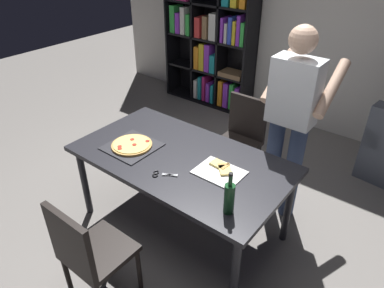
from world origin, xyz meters
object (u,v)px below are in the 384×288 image
object	(u,v)px
dining_table	(181,164)
bookshelf	(213,41)
chair_far_side	(241,135)
chair_near_camera	(88,251)
kitchen_scissors	(161,174)
pepperoni_pizza_on_tray	(132,145)
wine_bottle	(229,198)
person_serving_pizza	(291,116)

from	to	relation	value
dining_table	bookshelf	world-z (taller)	bookshelf
chair_far_side	dining_table	bearing A→B (deg)	-90.00
chair_near_camera	chair_far_side	bearing A→B (deg)	90.00
dining_table	chair_near_camera	size ratio (longest dim) A/B	1.98
chair_near_camera	chair_far_side	world-z (taller)	same
bookshelf	kitchen_scissors	bearing A→B (deg)	-62.35
pepperoni_pizza_on_tray	wine_bottle	distance (m)	1.10
chair_near_camera	kitchen_scissors	distance (m)	0.74
wine_bottle	kitchen_scissors	distance (m)	0.64
wine_bottle	kitchen_scissors	bearing A→B (deg)	177.47
kitchen_scissors	chair_far_side	bearing A→B (deg)	91.67
pepperoni_pizza_on_tray	kitchen_scissors	size ratio (longest dim) A/B	2.11
dining_table	chair_far_side	size ratio (longest dim) A/B	1.98
person_serving_pizza	bookshelf	bearing A→B (deg)	140.14
dining_table	pepperoni_pizza_on_tray	xyz separation A→B (m)	(-0.42, -0.14, 0.08)
wine_bottle	pepperoni_pizza_on_tray	bearing A→B (deg)	171.06
person_serving_pizza	pepperoni_pizza_on_tray	world-z (taller)	person_serving_pizza
chair_near_camera	bookshelf	bearing A→B (deg)	112.00
chair_near_camera	bookshelf	size ratio (longest dim) A/B	0.46
kitchen_scissors	chair_near_camera	bearing A→B (deg)	-93.02
pepperoni_pizza_on_tray	wine_bottle	bearing A→B (deg)	-8.94
chair_near_camera	person_serving_pizza	xyz separation A→B (m)	(0.58, 1.74, 0.49)
pepperoni_pizza_on_tray	wine_bottle	world-z (taller)	wine_bottle
dining_table	person_serving_pizza	xyz separation A→B (m)	(0.58, 0.76, 0.32)
chair_near_camera	kitchen_scissors	world-z (taller)	chair_near_camera
chair_near_camera	chair_far_side	xyz separation A→B (m)	(0.00, 1.96, 0.00)
dining_table	chair_near_camera	distance (m)	0.99
chair_far_side	pepperoni_pizza_on_tray	world-z (taller)	chair_far_side
kitchen_scissors	bookshelf	bearing A→B (deg)	117.65
chair_near_camera	wine_bottle	distance (m)	1.01
person_serving_pizza	dining_table	bearing A→B (deg)	-127.40
wine_bottle	kitchen_scissors	size ratio (longest dim) A/B	1.64
chair_far_side	bookshelf	world-z (taller)	bookshelf
pepperoni_pizza_on_tray	person_serving_pizza	bearing A→B (deg)	41.79
bookshelf	dining_table	bearing A→B (deg)	-60.29
chair_far_side	person_serving_pizza	bearing A→B (deg)	-20.77
dining_table	wine_bottle	xyz separation A→B (m)	(0.66, -0.31, 0.19)
person_serving_pizza	wine_bottle	bearing A→B (deg)	-85.62
pepperoni_pizza_on_tray	chair_far_side	bearing A→B (deg)	69.23
bookshelf	chair_near_camera	bearing A→B (deg)	-68.00
bookshelf	kitchen_scissors	world-z (taller)	bookshelf
person_serving_pizza	chair_near_camera	bearing A→B (deg)	-108.46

